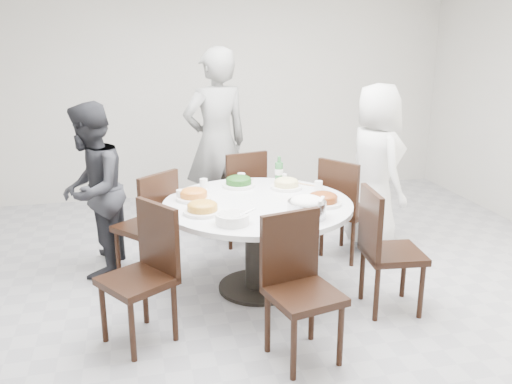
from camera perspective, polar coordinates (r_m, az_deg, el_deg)
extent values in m
cube|color=#A2A2A7|center=(4.45, 2.79, -10.80)|extent=(6.00, 6.00, 0.01)
cube|color=beige|center=(6.92, -4.02, 11.18)|extent=(6.00, 0.01, 2.80)
cylinder|color=white|center=(4.40, 0.15, -5.74)|extent=(1.50, 1.50, 0.75)
cube|color=black|center=(5.09, 9.70, -1.64)|extent=(0.58, 0.58, 0.95)
cube|color=black|center=(5.38, -1.85, -0.41)|extent=(0.51, 0.51, 0.95)
cube|color=black|center=(4.69, -11.62, -3.37)|extent=(0.59, 0.59, 0.95)
cube|color=black|center=(3.73, -12.45, -8.78)|extent=(0.58, 0.58, 0.95)
cube|color=black|center=(3.47, 5.10, -10.43)|extent=(0.50, 0.50, 0.95)
cube|color=black|center=(4.19, 14.24, -6.00)|extent=(0.46, 0.46, 0.95)
imported|color=silver|center=(5.32, 12.44, 2.57)|extent=(0.57, 0.82, 1.59)
imported|color=black|center=(5.52, -4.21, 5.13)|extent=(0.79, 0.63, 1.91)
imported|color=black|center=(4.81, -16.89, 0.17)|extent=(0.70, 0.83, 1.49)
cylinder|color=white|center=(4.70, -1.84, 1.01)|extent=(0.29, 0.29, 0.07)
cylinder|color=white|center=(4.64, 3.21, 0.79)|extent=(0.27, 0.27, 0.07)
cylinder|color=white|center=(4.36, -6.58, -0.33)|extent=(0.28, 0.28, 0.08)
cylinder|color=white|center=(4.24, 7.05, -0.83)|extent=(0.29, 0.29, 0.07)
cylinder|color=white|center=(4.02, -5.66, -1.74)|extent=(0.29, 0.29, 0.08)
cylinder|color=silver|center=(3.93, 5.36, -1.83)|extent=(0.28, 0.28, 0.12)
cylinder|color=white|center=(3.80, -2.50, -2.81)|extent=(0.24, 0.24, 0.07)
cylinder|color=#2C7038|center=(4.79, 2.44, 2.34)|extent=(0.07, 0.07, 0.24)
cylinder|color=white|center=(4.81, -1.83, 1.43)|extent=(0.07, 0.07, 0.08)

